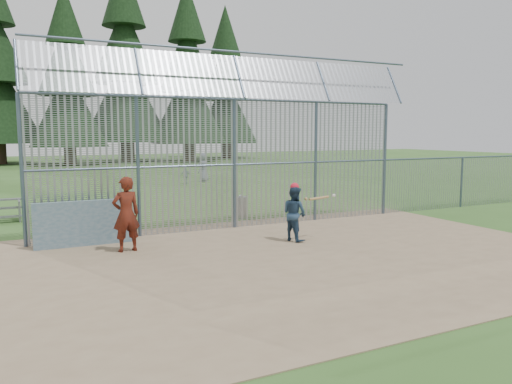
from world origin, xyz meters
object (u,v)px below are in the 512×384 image
trash_can (240,207)px  dugout_wall (84,223)px  onlooker (126,214)px  batter (294,214)px

trash_can → dugout_wall: bearing=-158.2°
trash_can → onlooker: bearing=-144.5°
dugout_wall → batter: bearing=-19.9°
dugout_wall → trash_can: dugout_wall is taller
batter → trash_can: (0.26, 4.13, -0.39)m
batter → onlooker: onlooker is taller
dugout_wall → trash_can: 5.98m
dugout_wall → trash_can: (5.54, 2.22, -0.24)m
onlooker → dugout_wall: bearing=-57.5°
onlooker → trash_can: onlooker is taller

